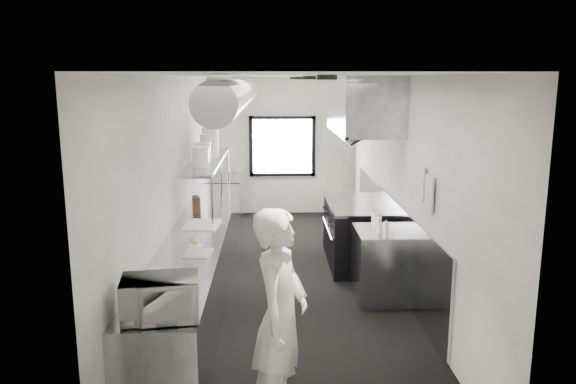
{
  "coord_description": "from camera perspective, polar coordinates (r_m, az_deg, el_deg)",
  "views": [
    {
      "loc": [
        -0.24,
        -7.37,
        2.76
      ],
      "look_at": [
        -0.01,
        -0.2,
        1.3
      ],
      "focal_mm": 34.7,
      "sensor_mm": 36.0,
      "label": 1
    }
  ],
  "objects": [
    {
      "name": "notice_sheet_b",
      "position": [
        6.18,
        14.28,
        -0.1
      ],
      "size": [
        0.02,
        0.28,
        0.38
      ],
      "primitive_type": "cube",
      "color": "beige",
      "rests_on": "wall_right"
    },
    {
      "name": "squeeze_bottle_c",
      "position": [
        7.05,
        9.31,
        -3.19
      ],
      "size": [
        0.06,
        0.06,
        0.17
      ],
      "primitive_type": "cylinder",
      "rotation": [
        0.0,
        0.0,
        -0.06
      ],
      "color": "silver",
      "rests_on": "bottle_station"
    },
    {
      "name": "wall_left",
      "position": [
        7.6,
        -11.33,
        1.0
      ],
      "size": [
        0.02,
        8.0,
        2.8
      ],
      "primitive_type": "cube",
      "color": "silver",
      "rests_on": "floor"
    },
    {
      "name": "knife_block",
      "position": [
        8.02,
        -9.38,
        -1.23
      ],
      "size": [
        0.14,
        0.22,
        0.22
      ],
      "primitive_type": "cube",
      "rotation": [
        0.0,
        0.0,
        0.28
      ],
      "color": "#4E331B",
      "rests_on": "prep_counter"
    },
    {
      "name": "newspaper",
      "position": [
        6.14,
        -9.2,
        -6.2
      ],
      "size": [
        0.31,
        0.38,
        0.01
      ],
      "primitive_type": "cube",
      "rotation": [
        0.0,
        0.0,
        -0.09
      ],
      "color": "silver",
      "rests_on": "prep_counter"
    },
    {
      "name": "line_cook",
      "position": [
        4.54,
        -0.77,
        -12.73
      ],
      "size": [
        0.61,
        0.75,
        1.78
      ],
      "primitive_type": "imported",
      "rotation": [
        0.0,
        0.0,
        1.25
      ],
      "color": "silver",
      "rests_on": "floor"
    },
    {
      "name": "range",
      "position": [
        8.48,
        6.95,
        -4.22
      ],
      "size": [
        0.88,
        1.6,
        0.94
      ],
      "color": "black",
      "rests_on": "floor"
    },
    {
      "name": "prep_counter",
      "position": [
        7.3,
        -8.94,
        -7.05
      ],
      "size": [
        0.7,
        6.0,
        0.9
      ],
      "primitive_type": "cube",
      "color": "gray",
      "rests_on": "floor"
    },
    {
      "name": "ceiling",
      "position": [
        7.37,
        0.06,
        11.85
      ],
      "size": [
        3.0,
        8.0,
        0.01
      ],
      "primitive_type": "cube",
      "color": "white",
      "rests_on": "wall_back"
    },
    {
      "name": "wall_front",
      "position": [
        3.64,
        2.12,
        -10.38
      ],
      "size": [
        3.0,
        0.02,
        2.8
      ],
      "primitive_type": "cube",
      "color": "silver",
      "rests_on": "floor"
    },
    {
      "name": "wall_cladding",
      "position": [
        8.16,
        10.46,
        -4.37
      ],
      "size": [
        0.03,
        5.5,
        1.1
      ],
      "primitive_type": "cube",
      "color": "gray",
      "rests_on": "wall_right"
    },
    {
      "name": "bottle_station",
      "position": [
        7.19,
        9.51,
        -7.36
      ],
      "size": [
        0.65,
        0.8,
        0.9
      ],
      "primitive_type": "cube",
      "color": "gray",
      "rests_on": "floor"
    },
    {
      "name": "small_plate",
      "position": [
        6.41,
        -9.46,
        -5.43
      ],
      "size": [
        0.22,
        0.22,
        0.01
      ],
      "primitive_type": "cylinder",
      "rotation": [
        0.0,
        0.0,
        0.4
      ],
      "color": "silver",
      "rests_on": "prep_counter"
    },
    {
      "name": "squeeze_bottle_e",
      "position": [
        7.36,
        8.76,
        -2.57
      ],
      "size": [
        0.06,
        0.06,
        0.17
      ],
      "primitive_type": "cylinder",
      "rotation": [
        0.0,
        0.0,
        0.16
      ],
      "color": "silver",
      "rests_on": "bottle_station"
    },
    {
      "name": "deli_tub_a",
      "position": [
        5.02,
        -14.08,
        -9.88
      ],
      "size": [
        0.2,
        0.2,
        0.11
      ],
      "primitive_type": "cylinder",
      "rotation": [
        0.0,
        0.0,
        -0.42
      ],
      "color": "#B1BEAF",
      "rests_on": "prep_counter"
    },
    {
      "name": "wall_back",
      "position": [
        11.45,
        -0.59,
        4.71
      ],
      "size": [
        3.0,
        0.02,
        2.8
      ],
      "primitive_type": "cube",
      "color": "silver",
      "rests_on": "floor"
    },
    {
      "name": "plate_stack_d",
      "position": [
        9.16,
        -7.97,
        5.25
      ],
      "size": [
        0.31,
        0.31,
        0.41
      ],
      "primitive_type": "cylinder",
      "rotation": [
        0.0,
        0.0,
        -0.19
      ],
      "color": "silver",
      "rests_on": "pass_shelf"
    },
    {
      "name": "deli_tub_b",
      "position": [
        5.48,
        -13.47,
        -8.08
      ],
      "size": [
        0.14,
        0.14,
        0.1
      ],
      "primitive_type": "cylinder",
      "rotation": [
        0.0,
        0.0,
        0.04
      ],
      "color": "#B1BEAF",
      "rests_on": "prep_counter"
    },
    {
      "name": "cutting_board",
      "position": [
        7.28,
        -8.78,
        -3.32
      ],
      "size": [
        0.46,
        0.58,
        0.02
      ],
      "primitive_type": "cube",
      "rotation": [
        0.0,
        0.0,
        -0.07
      ],
      "color": "silver",
      "rests_on": "prep_counter"
    },
    {
      "name": "pastry",
      "position": [
        6.39,
        -9.47,
        -5.02
      ],
      "size": [
        0.08,
        0.08,
        0.08
      ],
      "primitive_type": "sphere",
      "color": "#DAC072",
      "rests_on": "small_plate"
    },
    {
      "name": "far_work_table",
      "position": [
        10.86,
        -6.57,
        -0.83
      ],
      "size": [
        0.7,
        1.2,
        0.9
      ],
      "primitive_type": "cube",
      "color": "gray",
      "rests_on": "floor"
    },
    {
      "name": "floor",
      "position": [
        7.87,
        0.05,
        -8.99
      ],
      "size": [
        3.0,
        8.0,
        0.01
      ],
      "primitive_type": "cube",
      "color": "black",
      "rests_on": "ground"
    },
    {
      "name": "squeeze_bottle_d",
      "position": [
        7.15,
        8.92,
        -2.9
      ],
      "size": [
        0.07,
        0.07,
        0.19
      ],
      "primitive_type": "cylinder",
      "rotation": [
        0.0,
        0.0,
        -0.22
      ],
      "color": "silver",
      "rests_on": "bottle_station"
    },
    {
      "name": "wall_right",
      "position": [
        7.69,
        11.3,
        1.13
      ],
      "size": [
        0.02,
        8.0,
        2.8
      ],
      "primitive_type": "cube",
      "color": "silver",
      "rests_on": "floor"
    },
    {
      "name": "squeeze_bottle_b",
      "position": [
        6.91,
        9.28,
        -3.38
      ],
      "size": [
        0.08,
        0.08,
        0.2
      ],
      "primitive_type": "cylinder",
      "rotation": [
        0.0,
        0.0,
        0.35
      ],
      "color": "silver",
      "rests_on": "bottle_station"
    },
    {
      "name": "plate_stack_a",
      "position": [
        7.78,
        -8.96,
        3.61
      ],
      "size": [
        0.24,
        0.24,
        0.27
      ],
      "primitive_type": "cylinder",
      "rotation": [
        0.0,
        0.0,
        0.03
      ],
      "color": "silver",
      "rests_on": "pass_shelf"
    },
    {
      "name": "hvac_duct",
      "position": [
        7.79,
        -5.27,
        9.94
      ],
      "size": [
        0.4,
        6.4,
        0.4
      ],
      "primitive_type": "cylinder",
      "rotation": [
        1.57,
        0.0,
        0.0
      ],
      "color": "#94969C",
      "rests_on": "ceiling"
    },
    {
      "name": "microwave",
      "position": [
        4.57,
        -12.97,
        -10.52
      ],
      "size": [
        0.61,
        0.5,
        0.33
      ],
      "primitive_type": "imported",
      "rotation": [
        0.0,
        0.0,
        0.14
      ],
      "color": "white",
      "rests_on": "prep_counter"
    },
    {
      "name": "pass_shelf",
      "position": [
        8.51,
        -8.21,
        3.14
      ],
      "size": [
        0.45,
        3.0,
        0.68
      ],
      "color": "gray",
      "rests_on": "prep_counter"
    },
    {
      "name": "plate_stack_c",
      "position": [
        8.62,
        -8.14,
        4.69
      ],
      "size": [
        0.34,
        0.34,
        0.36
      ],
      "primitive_type": "cylinder",
      "rotation": [
        0.0,
        0.0,
        0.43
      ],
      "color": "silver",
      "rests_on": "pass_shelf"
    },
    {
      "name": "service_window",
      "position": [
        11.42,
        -0.59,
        4.69
      ],
      "size": [
        1.36,
        0.05,
        1.25
      ],
      "color": "white",
      "rests_on": "wall_back"
    },
    {
      "name": "plate_stack_b",
      "position": [
        8.21,
        -8.69,
        4.08
      ],
      "size": [
        0.26,
        0.26,
        0.29
      ],
      "primitive_type": "cylinder",
      "rotation": [
        0.0,
        0.0,
        -0.2
      ],
      "color": "silver",
      "rests_on": "pass_shelf"
    },
    {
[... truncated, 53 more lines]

